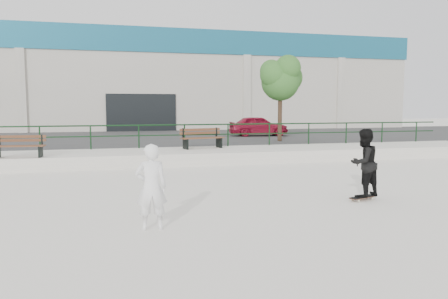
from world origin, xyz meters
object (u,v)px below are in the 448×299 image
object	(u,v)px
skateboard	(363,197)
standing_skater	(364,163)
bench_left	(20,146)
tree	(281,77)
bench_right	(202,138)
seated_skater	(151,187)
red_car	(258,126)

from	to	relation	value
skateboard	standing_skater	size ratio (longest dim) A/B	0.48
bench_left	tree	xyz separation A→B (m)	(11.74, 4.51, 2.91)
bench_right	seated_skater	xyz separation A→B (m)	(-3.09, -10.33, -0.11)
skateboard	seated_skater	world-z (taller)	seated_skater
bench_left	red_car	bearing A→B (deg)	41.21
bench_left	skateboard	bearing A→B (deg)	-32.94
tree	red_car	bearing A→B (deg)	87.62
tree	skateboard	xyz separation A→B (m)	(-2.54, -11.87, -3.73)
standing_skater	skateboard	bearing A→B (deg)	180.00
seated_skater	bench_right	bearing A→B (deg)	-104.78
bench_right	seated_skater	bearing A→B (deg)	-118.66
bench_left	bench_right	distance (m)	7.18
standing_skater	bench_right	bearing A→B (deg)	-93.73
bench_right	red_car	bearing A→B (deg)	42.20
skateboard	standing_skater	xyz separation A→B (m)	(0.00, 0.00, 0.87)
bench_right	red_car	world-z (taller)	red_car
red_car	skateboard	distance (m)	16.12
bench_left	tree	bearing A→B (deg)	26.70
tree	seated_skater	bearing A→B (deg)	-120.80
bench_right	skateboard	world-z (taller)	bench_right
bench_right	skateboard	size ratio (longest dim) A/B	2.46
standing_skater	seated_skater	distance (m)	5.47
bench_right	tree	distance (m)	6.24
bench_right	tree	size ratio (longest dim) A/B	0.45
bench_left	bench_right	size ratio (longest dim) A/B	0.90
bench_right	skateboard	xyz separation A→B (m)	(2.22, -9.03, -0.86)
bench_left	tree	world-z (taller)	tree
bench_right	red_car	distance (m)	8.42
bench_left	standing_skater	xyz separation A→B (m)	(9.21, -7.35, 0.04)
seated_skater	standing_skater	bearing A→B (deg)	-164.34
bench_right	skateboard	bearing A→B (deg)	-88.18
tree	red_car	xyz separation A→B (m)	(0.17, 3.99, -2.69)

